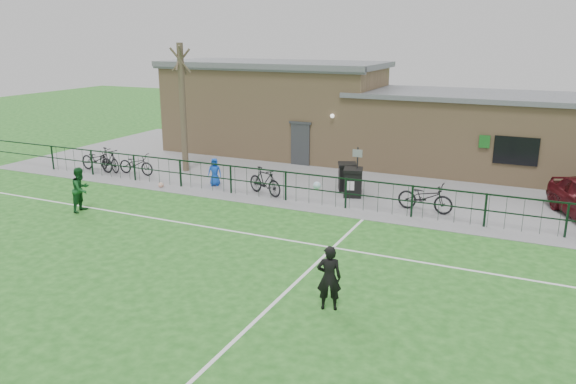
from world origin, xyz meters
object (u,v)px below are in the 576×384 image
at_px(wheelie_bin_right, 353,183).
at_px(spectator_child, 215,172).
at_px(wheelie_bin_left, 347,177).
at_px(bicycle_e, 425,197).
at_px(bicycle_a, 97,160).
at_px(bare_tree, 183,109).
at_px(sign_post, 357,172).
at_px(ball_ground, 161,185).
at_px(bicycle_b, 109,160).
at_px(bicycle_d, 265,181).
at_px(outfield_player, 81,189).
at_px(bicycle_c, 136,164).

distance_m(wheelie_bin_right, spectator_child, 6.04).
distance_m(wheelie_bin_left, bicycle_e, 3.97).
height_order(wheelie_bin_left, wheelie_bin_right, wheelie_bin_right).
xyz_separation_m(bicycle_a, bicycle_e, (15.59, 0.21, -0.01)).
height_order(bare_tree, sign_post, bare_tree).
height_order(bicycle_e, spectator_child, spectator_child).
relative_size(bare_tree, bicycle_e, 2.88).
height_order(wheelie_bin_right, ball_ground, wheelie_bin_right).
relative_size(sign_post, bicycle_b, 1.06).
bearing_deg(spectator_child, wheelie_bin_right, -11.67).
distance_m(bicycle_d, outfield_player, 7.06).
bearing_deg(spectator_child, bicycle_b, 158.26).
relative_size(bare_tree, bicycle_c, 3.15).
bearing_deg(bicycle_a, bicycle_c, -77.49).
distance_m(bicycle_a, outfield_player, 6.46).
relative_size(sign_post, spectator_child, 1.66).
height_order(sign_post, spectator_child, sign_post).
distance_m(bicycle_b, outfield_player, 6.26).
relative_size(bare_tree, wheelie_bin_left, 5.67).
bearing_deg(bicycle_a, bicycle_b, -67.37).
distance_m(sign_post, ball_ground, 8.41).
height_order(bicycle_b, outfield_player, outfield_player).
relative_size(bare_tree, bicycle_a, 2.85).
height_order(bicycle_c, spectator_child, spectator_child).
xyz_separation_m(bare_tree, outfield_player, (0.20, -6.91, -2.17)).
relative_size(wheelie_bin_right, bicycle_a, 0.50).
relative_size(bicycle_e, outfield_player, 1.25).
height_order(wheelie_bin_right, bicycle_d, bicycle_d).
distance_m(bicycle_c, spectator_child, 4.42).
bearing_deg(wheelie_bin_right, bicycle_e, -30.55).
relative_size(bare_tree, bicycle_b, 3.19).
relative_size(bicycle_a, bicycle_b, 1.12).
relative_size(wheelie_bin_left, bicycle_a, 0.50).
bearing_deg(bicycle_b, bicycle_e, -69.16).
relative_size(bare_tree, ball_ground, 26.03).
bearing_deg(bicycle_c, wheelie_bin_left, -81.44).
height_order(wheelie_bin_left, ball_ground, wheelie_bin_left).
distance_m(wheelie_bin_right, bicycle_e, 3.19).
bearing_deg(bicycle_e, wheelie_bin_right, 81.85).
bearing_deg(spectator_child, sign_post, -10.65).
relative_size(wheelie_bin_right, bicycle_e, 0.51).
bearing_deg(bicycle_d, ball_ground, 122.08).
xyz_separation_m(bicycle_e, ball_ground, (-11.00, -1.35, -0.45)).
bearing_deg(bicycle_a, bicycle_d, -85.64).
relative_size(sign_post, bicycle_e, 0.96).
bearing_deg(ball_ground, wheelie_bin_left, 22.13).
xyz_separation_m(sign_post, spectator_child, (-6.07, -1.09, -0.40)).
distance_m(outfield_player, ball_ground, 4.03).
relative_size(bicycle_b, bicycle_e, 0.90).
bearing_deg(sign_post, bicycle_a, -174.70).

